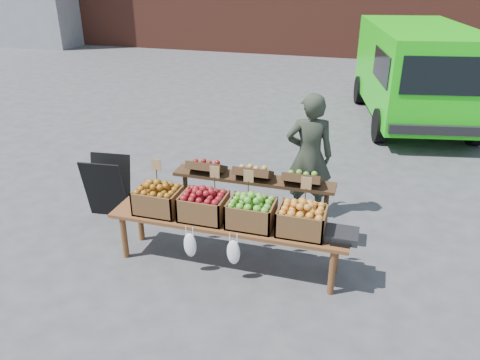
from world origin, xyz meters
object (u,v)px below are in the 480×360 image
(crate_russet_pears, at_px, (204,207))
(crate_red_apples, at_px, (251,213))
(display_bench, at_px, (228,243))
(weighing_scale, at_px, (342,235))
(crate_green_apples, at_px, (302,221))
(vendor, at_px, (309,156))
(delivery_van, at_px, (415,75))
(chalkboard_sign, at_px, (108,187))
(back_table, at_px, (253,198))
(crate_golden_apples, at_px, (158,200))

(crate_russet_pears, height_order, crate_red_apples, same)
(display_bench, bearing_deg, weighing_scale, 0.00)
(crate_green_apples, height_order, weighing_scale, crate_green_apples)
(crate_green_apples, bearing_deg, vendor, 96.14)
(vendor, distance_m, crate_green_apples, 1.47)
(delivery_van, height_order, chalkboard_sign, delivery_van)
(back_table, bearing_deg, delivery_van, 69.66)
(delivery_van, relative_size, crate_golden_apples, 8.97)
(weighing_scale, bearing_deg, back_table, 147.92)
(vendor, distance_m, crate_red_apples, 1.51)
(crate_russet_pears, relative_size, weighing_scale, 1.47)
(display_bench, xyz_separation_m, crate_russet_pears, (-0.28, 0.00, 0.42))
(back_table, bearing_deg, vendor, 52.17)
(delivery_van, bearing_deg, crate_red_apples, -117.77)
(crate_russet_pears, distance_m, weighing_scale, 1.53)
(vendor, height_order, crate_russet_pears, vendor)
(crate_green_apples, bearing_deg, weighing_scale, 0.00)
(chalkboard_sign, distance_m, crate_green_apples, 2.83)
(chalkboard_sign, bearing_deg, back_table, -4.23)
(crate_russet_pears, bearing_deg, crate_green_apples, 0.00)
(crate_red_apples, distance_m, weighing_scale, 0.98)
(vendor, distance_m, crate_golden_apples, 2.09)
(chalkboard_sign, relative_size, crate_golden_apples, 1.71)
(weighing_scale, bearing_deg, crate_russet_pears, 180.00)
(delivery_van, relative_size, crate_russet_pears, 8.97)
(vendor, bearing_deg, back_table, 38.76)
(chalkboard_sign, relative_size, crate_red_apples, 1.71)
(crate_russet_pears, bearing_deg, chalkboard_sign, 158.06)
(crate_golden_apples, distance_m, crate_green_apples, 1.65)
(crate_red_apples, height_order, crate_green_apples, same)
(crate_russet_pears, relative_size, crate_green_apples, 1.00)
(crate_red_apples, bearing_deg, delivery_van, 73.28)
(crate_golden_apples, distance_m, crate_red_apples, 1.10)
(crate_golden_apples, height_order, weighing_scale, crate_golden_apples)
(vendor, xyz_separation_m, crate_red_apples, (-0.39, -1.45, -0.15))
(crate_green_apples, bearing_deg, back_table, 135.15)
(back_table, relative_size, display_bench, 0.78)
(chalkboard_sign, xyz_separation_m, crate_green_apples, (2.74, -0.66, 0.28))
(display_bench, xyz_separation_m, crate_green_apples, (0.82, 0.00, 0.42))
(delivery_van, height_order, crate_red_apples, delivery_van)
(chalkboard_sign, bearing_deg, vendor, 11.10)
(crate_green_apples, bearing_deg, crate_russet_pears, 180.00)
(display_bench, height_order, crate_russet_pears, crate_russet_pears)
(chalkboard_sign, xyz_separation_m, display_bench, (1.91, -0.66, -0.14))
(vendor, height_order, crate_golden_apples, vendor)
(back_table, distance_m, display_bench, 0.76)
(vendor, xyz_separation_m, crate_golden_apples, (-1.49, -1.45, -0.15))
(display_bench, relative_size, crate_red_apples, 5.40)
(delivery_van, distance_m, weighing_scale, 6.35)
(vendor, relative_size, crate_green_apples, 3.43)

